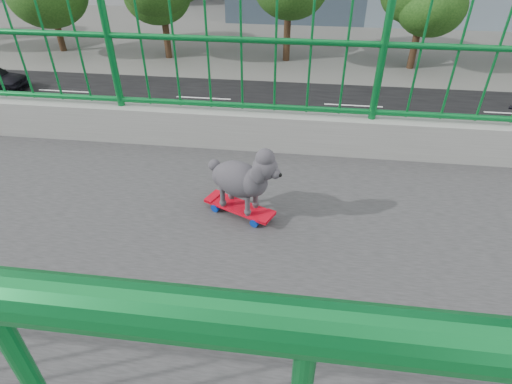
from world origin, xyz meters
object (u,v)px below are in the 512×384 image
object	(u,v)px
poodle	(242,177)
skateboard	(239,208)
car_0	(408,287)
car_2	(29,137)
car_5	(481,292)

from	to	relation	value
poodle	skateboard	bearing A→B (deg)	-90.00
skateboard	car_0	xyz separation A→B (m)	(-5.52, 3.32, -6.38)
skateboard	car_0	bearing A→B (deg)	173.01
car_0	car_2	xyz separation A→B (m)	(-6.40, -14.26, 0.03)
poodle	car_0	distance (m)	9.24
car_5	skateboard	bearing A→B (deg)	-42.54
skateboard	car_5	distance (m)	9.80
car_5	car_2	bearing A→B (deg)	-111.79
car_0	car_2	world-z (taller)	car_2
poodle	car_0	xyz separation A→B (m)	(-5.53, 3.29, -6.62)
car_0	car_5	size ratio (longest dim) A/B	0.88
skateboard	car_0	distance (m)	9.07
poodle	car_5	xyz separation A→B (m)	(-5.53, 5.04, -6.56)
skateboard	poodle	world-z (taller)	poodle
car_2	skateboard	bearing A→B (deg)	-137.44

